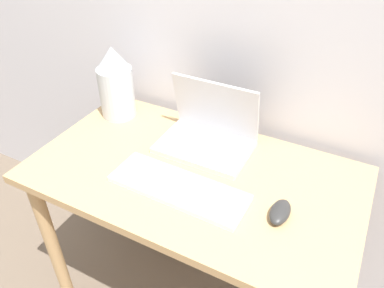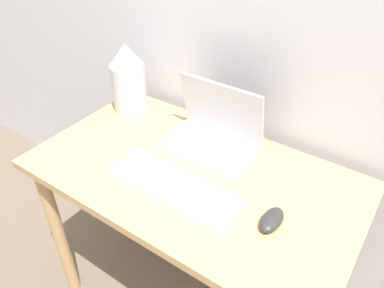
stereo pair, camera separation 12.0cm
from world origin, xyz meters
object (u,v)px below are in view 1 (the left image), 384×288
Objects in this scene: keyboard at (178,187)px; mouse at (280,212)px; laptop at (208,133)px; vase at (116,83)px.

mouse is at bearing 7.45° from keyboard.
laptop is 0.26m from keyboard.
keyboard is 0.53m from vase.
vase reaches higher than keyboard.
vase is at bearing 177.16° from laptop.
vase reaches higher than mouse.
keyboard is 0.32m from mouse.
laptop is 0.42m from vase.
keyboard is at bearing -33.07° from vase.
keyboard is at bearing -172.55° from mouse.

